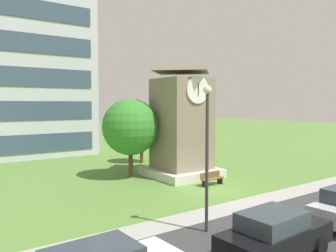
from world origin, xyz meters
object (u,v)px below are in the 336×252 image
Objects in this scene: park_bench at (212,178)px; parked_car_black at (275,234)px; clock_tower at (182,125)px; street_lamp at (207,143)px; tree_by_building at (142,127)px; tree_streetside at (130,127)px.

parked_car_black is at bearing -121.10° from park_bench.
street_lamp is at bearing -122.39° from clock_tower.
clock_tower reaches higher than park_bench.
park_bench is 10.49m from tree_by_building.
clock_tower is 6.63m from tree_by_building.
street_lamp is at bearing -111.89° from tree_by_building.
park_bench is at bearing 45.60° from street_lamp.
street_lamp is (-5.99, -9.44, -0.01)m from clock_tower.
tree_by_building is (0.61, 10.08, 2.84)m from park_bench.
tree_streetside is at bearing 121.96° from park_bench.
parked_car_black is (0.29, -3.23, -2.95)m from street_lamp.
tree_streetside reaches higher than tree_by_building.
clock_tower is 1.40× the size of street_lamp.
parked_car_black is (-5.54, -9.19, 0.40)m from park_bench.
clock_tower reaches higher than tree_by_building.
street_lamp is at bearing 95.06° from parked_car_black.
park_bench is 10.74m from parked_car_black.
street_lamp reaches higher than park_bench.
clock_tower is at bearing 87.41° from park_bench.
clock_tower is at bearing 57.61° from street_lamp.
clock_tower reaches higher than street_lamp.
street_lamp is 4.39m from parked_car_black.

